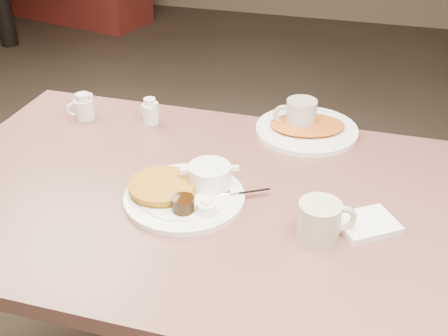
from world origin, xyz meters
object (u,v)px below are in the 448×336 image
(diner_table, at_px, (222,250))
(coffee_mug_near, at_px, (321,220))
(coffee_mug_far, at_px, (300,116))
(hash_plate, at_px, (307,128))
(main_plate, at_px, (186,190))
(creamer_right, at_px, (150,112))
(creamer_left, at_px, (83,107))

(diner_table, bearing_deg, coffee_mug_near, -20.51)
(coffee_mug_far, height_order, hash_plate, coffee_mug_far)
(main_plate, bearing_deg, diner_table, 19.58)
(coffee_mug_near, relative_size, creamer_right, 1.79)
(coffee_mug_far, bearing_deg, coffee_mug_near, -75.14)
(coffee_mug_far, height_order, creamer_right, coffee_mug_far)
(creamer_right, bearing_deg, creamer_left, -172.90)
(creamer_left, bearing_deg, creamer_right, 7.10)
(main_plate, relative_size, coffee_mug_far, 2.96)
(creamer_left, distance_m, creamer_right, 0.21)
(coffee_mug_near, bearing_deg, hash_plate, 102.24)
(hash_plate, bearing_deg, diner_table, -110.51)
(diner_table, height_order, main_plate, main_plate)
(coffee_mug_near, xyz_separation_m, coffee_mug_far, (-0.13, 0.48, 0.00))
(diner_table, height_order, coffee_mug_near, coffee_mug_near)
(diner_table, distance_m, creamer_right, 0.50)
(diner_table, relative_size, hash_plate, 4.11)
(coffee_mug_near, distance_m, creamer_left, 0.87)
(coffee_mug_near, bearing_deg, creamer_left, 153.42)
(hash_plate, bearing_deg, coffee_mug_near, -77.76)
(coffee_mug_near, distance_m, creamer_right, 0.70)
(main_plate, height_order, creamer_left, creamer_left)
(diner_table, relative_size, main_plate, 3.87)
(creamer_left, xyz_separation_m, creamer_right, (0.21, 0.03, 0.00))
(diner_table, distance_m, creamer_left, 0.64)
(coffee_mug_near, distance_m, hash_plate, 0.50)
(main_plate, relative_size, coffee_mug_near, 2.70)
(creamer_left, relative_size, creamer_right, 1.05)
(diner_table, height_order, coffee_mug_far, coffee_mug_far)
(coffee_mug_far, distance_m, creamer_right, 0.45)
(diner_table, height_order, creamer_left, creamer_left)
(main_plate, distance_m, creamer_left, 0.55)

